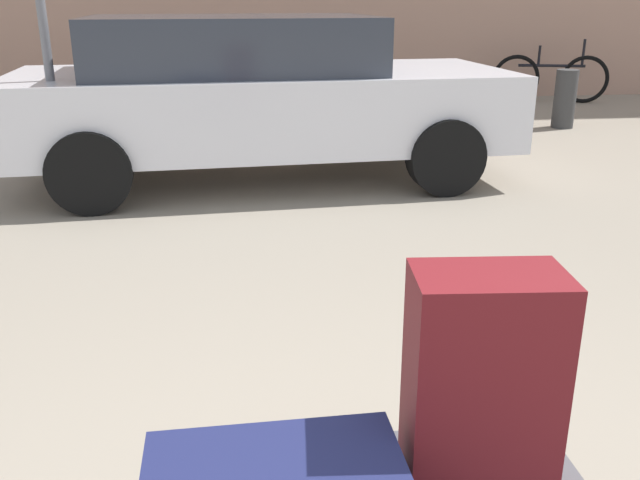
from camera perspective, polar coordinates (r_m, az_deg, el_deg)
name	(u,v)px	position (r m, az deg, el deg)	size (l,w,h in m)	color
suitcase_maroon_stacked_top	(481,390)	(1.80, 13.18, -11.98)	(0.37, 0.22, 0.63)	maroon
parked_car	(256,94)	(6.25, -5.34, 11.93)	(4.41, 2.15, 1.42)	silver
bicycle_leaning	(550,78)	(11.56, 18.51, 12.58)	(1.72, 0.50, 0.96)	black
bollard_kerb_near	(446,101)	(8.77, 10.37, 11.24)	(0.27, 0.27, 0.72)	#383838
bollard_kerb_mid	(565,99)	(9.34, 19.59, 10.93)	(0.27, 0.27, 0.72)	#383838
no_parking_sign	(42,13)	(5.81, -22.02, 17.04)	(0.50, 0.07, 2.36)	slate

